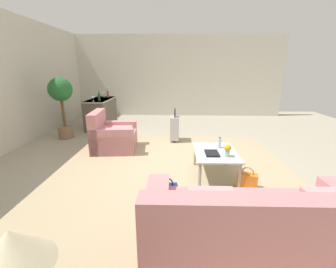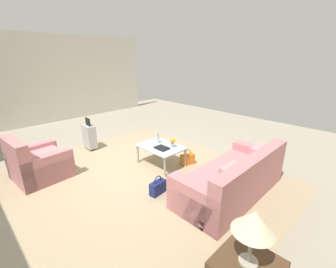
{
  "view_description": "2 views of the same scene",
  "coord_description": "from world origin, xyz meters",
  "px_view_note": "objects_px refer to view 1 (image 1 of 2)",
  "views": [
    {
      "loc": [
        -4.06,
        0.22,
        1.83
      ],
      "look_at": [
        0.0,
        0.33,
        0.65
      ],
      "focal_mm": 24.0,
      "sensor_mm": 36.0,
      "label": 1
    },
    {
      "loc": [
        -3.8,
        2.65,
        2.35
      ],
      "look_at": [
        -0.96,
        -0.17,
        0.96
      ],
      "focal_mm": 24.0,
      "sensor_mm": 36.0,
      "label": 2
    }
  ],
  "objects_px": {
    "couch": "(257,232)",
    "coffee_table": "(215,155)",
    "bar_console": "(101,112)",
    "armchair": "(112,137)",
    "coffee_table_book": "(212,153)",
    "wine_bottle_green": "(99,97)",
    "water_bottle": "(219,143)",
    "handbag_navy": "(166,192)",
    "suitcase_silver": "(175,128)",
    "wine_glass_left_of_centre": "(104,94)",
    "handbag_orange": "(247,180)",
    "potted_ficus": "(61,97)",
    "table_lamp": "(12,251)",
    "wine_glass_leftmost": "(93,98)",
    "flower_vase": "(228,149)",
    "wine_bottle_amber": "(108,94)"
  },
  "relations": [
    {
      "from": "couch",
      "to": "coffee_table",
      "type": "xyz_separation_m",
      "value": [
        1.8,
        0.1,
        0.1
      ]
    },
    {
      "from": "couch",
      "to": "bar_console",
      "type": "relative_size",
      "value": 1.43
    },
    {
      "from": "armchair",
      "to": "coffee_table_book",
      "type": "height_order",
      "value": "armchair"
    },
    {
      "from": "coffee_table",
      "to": "wine_bottle_green",
      "type": "relative_size",
      "value": 3.34
    },
    {
      "from": "water_bottle",
      "to": "handbag_navy",
      "type": "bearing_deg",
      "value": 137.26
    },
    {
      "from": "coffee_table",
      "to": "water_bottle",
      "type": "bearing_deg",
      "value": -26.57
    },
    {
      "from": "suitcase_silver",
      "to": "wine_glass_left_of_centre",
      "type": "bearing_deg",
      "value": 50.1
    },
    {
      "from": "wine_glass_left_of_centre",
      "to": "water_bottle",
      "type": "bearing_deg",
      "value": -139.87
    },
    {
      "from": "coffee_table",
      "to": "handbag_orange",
      "type": "height_order",
      "value": "coffee_table"
    },
    {
      "from": "wine_bottle_green",
      "to": "suitcase_silver",
      "type": "bearing_deg",
      "value": -114.75
    },
    {
      "from": "water_bottle",
      "to": "potted_ficus",
      "type": "relative_size",
      "value": 0.13
    },
    {
      "from": "armchair",
      "to": "couch",
      "type": "bearing_deg",
      "value": -143.64
    },
    {
      "from": "table_lamp",
      "to": "bar_console",
      "type": "distance_m",
      "value": 6.52
    },
    {
      "from": "table_lamp",
      "to": "wine_bottle_green",
      "type": "height_order",
      "value": "wine_bottle_green"
    },
    {
      "from": "water_bottle",
      "to": "wine_glass_left_of_centre",
      "type": "distance_m",
      "value": 5.03
    },
    {
      "from": "couch",
      "to": "wine_glass_leftmost",
      "type": "height_order",
      "value": "wine_glass_leftmost"
    },
    {
      "from": "couch",
      "to": "bar_console",
      "type": "xyz_separation_m",
      "value": [
        5.3,
        3.2,
        0.17
      ]
    },
    {
      "from": "table_lamp",
      "to": "wine_glass_left_of_centre",
      "type": "distance_m",
      "value": 7.02
    },
    {
      "from": "bar_console",
      "to": "potted_ficus",
      "type": "relative_size",
      "value": 0.96
    },
    {
      "from": "armchair",
      "to": "potted_ficus",
      "type": "height_order",
      "value": "potted_ficus"
    },
    {
      "from": "bar_console",
      "to": "handbag_orange",
      "type": "bearing_deg",
      "value": -137.85
    },
    {
      "from": "flower_vase",
      "to": "coffee_table",
      "type": "bearing_deg",
      "value": 34.29
    },
    {
      "from": "wine_glass_left_of_centre",
      "to": "handbag_orange",
      "type": "xyz_separation_m",
      "value": [
        -4.45,
        -3.57,
        -0.88
      ]
    },
    {
      "from": "wine_glass_left_of_centre",
      "to": "armchair",
      "type": "bearing_deg",
      "value": -160.75
    },
    {
      "from": "wine_glass_leftmost",
      "to": "table_lamp",
      "type": "bearing_deg",
      "value": -164.21
    },
    {
      "from": "water_bottle",
      "to": "handbag_orange",
      "type": "bearing_deg",
      "value": -150.91
    },
    {
      "from": "couch",
      "to": "coffee_table",
      "type": "bearing_deg",
      "value": 3.19
    },
    {
      "from": "wine_glass_leftmost",
      "to": "wine_bottle_amber",
      "type": "xyz_separation_m",
      "value": [
        0.97,
        -0.16,
        0.01
      ]
    },
    {
      "from": "flower_vase",
      "to": "wine_glass_leftmost",
      "type": "relative_size",
      "value": 1.33
    },
    {
      "from": "bar_console",
      "to": "wine_bottle_amber",
      "type": "distance_m",
      "value": 0.72
    },
    {
      "from": "armchair",
      "to": "coffee_table_book",
      "type": "bearing_deg",
      "value": -124.02
    },
    {
      "from": "couch",
      "to": "coffee_table",
      "type": "height_order",
      "value": "couch"
    },
    {
      "from": "coffee_table_book",
      "to": "bar_console",
      "type": "xyz_separation_m",
      "value": [
        3.62,
        3.02,
        -0.0
      ]
    },
    {
      "from": "coffee_table",
      "to": "coffee_table_book",
      "type": "relative_size",
      "value": 3.36
    },
    {
      "from": "flower_vase",
      "to": "armchair",
      "type": "bearing_deg",
      "value": 56.93
    },
    {
      "from": "flower_vase",
      "to": "suitcase_silver",
      "type": "bearing_deg",
      "value": 20.95
    },
    {
      "from": "couch",
      "to": "handbag_navy",
      "type": "height_order",
      "value": "couch"
    },
    {
      "from": "wine_glass_leftmost",
      "to": "potted_ficus",
      "type": "distance_m",
      "value": 0.96
    },
    {
      "from": "handbag_orange",
      "to": "potted_ficus",
      "type": "relative_size",
      "value": 0.22
    },
    {
      "from": "table_lamp",
      "to": "suitcase_silver",
      "type": "height_order",
      "value": "table_lamp"
    },
    {
      "from": "water_bottle",
      "to": "potted_ficus",
      "type": "distance_m",
      "value": 4.33
    },
    {
      "from": "potted_ficus",
      "to": "wine_bottle_amber",
      "type": "bearing_deg",
      "value": -22.67
    },
    {
      "from": "armchair",
      "to": "handbag_orange",
      "type": "xyz_separation_m",
      "value": [
        -1.71,
        -2.62,
        -0.17
      ]
    },
    {
      "from": "wine_bottle_amber",
      "to": "suitcase_silver",
      "type": "distance_m",
      "value": 3.06
    },
    {
      "from": "table_lamp",
      "to": "wine_glass_leftmost",
      "type": "height_order",
      "value": "table_lamp"
    },
    {
      "from": "wine_glass_left_of_centre",
      "to": "wine_bottle_green",
      "type": "relative_size",
      "value": 0.51
    },
    {
      "from": "coffee_table_book",
      "to": "potted_ficus",
      "type": "relative_size",
      "value": 0.18
    },
    {
      "from": "wine_glass_leftmost",
      "to": "handbag_orange",
      "type": "xyz_separation_m",
      "value": [
        -3.38,
        -3.57,
        -0.88
      ]
    },
    {
      "from": "coffee_table_book",
      "to": "suitcase_silver",
      "type": "bearing_deg",
      "value": 16.07
    },
    {
      "from": "table_lamp",
      "to": "handbag_orange",
      "type": "height_order",
      "value": "table_lamp"
    }
  ]
}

